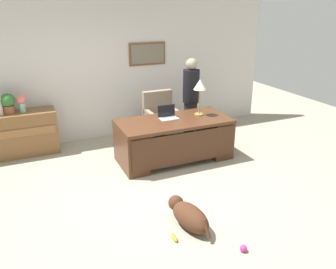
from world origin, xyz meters
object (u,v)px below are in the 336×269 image
object	(u,v)px
vase_with_flowers	(21,102)
dog_toy_plush	(174,237)
desk	(175,138)
person_standing	(191,99)
dog_lying	(189,215)
desk_lamp	(200,87)
armchair	(161,120)
potted_plant	(8,103)
credenza	(13,135)
dog_toy_ball	(243,248)
laptop	(168,115)

from	to	relation	value
vase_with_flowers	dog_toy_plush	size ratio (longest dim) A/B	1.89
desk	person_standing	bearing A→B (deg)	47.56
dog_lying	desk_lamp	xyz separation A→B (m)	(1.19, 1.96, 1.10)
armchair	potted_plant	bearing A→B (deg)	170.50
potted_plant	credenza	bearing A→B (deg)	-165.13
desk_lamp	vase_with_flowers	size ratio (longest dim) A/B	2.05
desk	dog_toy_plush	distance (m)	2.27
desk_lamp	desk	bearing A→B (deg)	-168.90
potted_plant	dog_toy_ball	distance (m)	4.60
potted_plant	dog_toy_plush	distance (m)	3.88
credenza	potted_plant	xyz separation A→B (m)	(0.01, 0.00, 0.60)
armchair	dog_toy_ball	bearing A→B (deg)	-97.03
potted_plant	person_standing	bearing A→B (deg)	-10.10
dog_lying	desk_lamp	size ratio (longest dim) A/B	1.24
desk	dog_lying	size ratio (longest dim) A/B	2.44
dog_lying	potted_plant	world-z (taller)	potted_plant
potted_plant	desk	bearing A→B (deg)	-27.55
credenza	dog_toy_ball	size ratio (longest dim) A/B	18.24
dog_toy_plush	armchair	bearing A→B (deg)	70.31
person_standing	desk_lamp	xyz separation A→B (m)	(-0.17, -0.66, 0.40)
person_standing	potted_plant	size ratio (longest dim) A/B	4.58
laptop	desk_lamp	bearing A→B (deg)	-5.54
laptop	dog_toy_plush	xyz separation A→B (m)	(-0.88, -2.19, -0.77)
armchair	desk_lamp	size ratio (longest dim) A/B	1.56
credenza	laptop	xyz separation A→B (m)	(2.52, -1.19, 0.39)
dog_lying	dog_toy_plush	size ratio (longest dim) A/B	4.80
laptop	desk_lamp	size ratio (longest dim) A/B	0.50
armchair	desk_lamp	distance (m)	1.19
credenza	dog_toy_ball	xyz separation A→B (m)	(2.27, -3.89, -0.36)
laptop	desk_lamp	distance (m)	0.75
desk	dog_lying	xyz separation A→B (m)	(-0.67, -1.86, -0.25)
dog_lying	dog_toy_ball	distance (m)	0.77
dog_lying	desk_lamp	bearing A→B (deg)	58.77
dog_lying	person_standing	bearing A→B (deg)	62.52
dog_toy_plush	credenza	bearing A→B (deg)	116.03
person_standing	laptop	distance (m)	0.97
person_standing	dog_lying	xyz separation A→B (m)	(-1.36, -2.62, -0.69)
desk	vase_with_flowers	bearing A→B (deg)	150.35
credenza	potted_plant	size ratio (longest dim) A/B	4.23
person_standing	vase_with_flowers	xyz separation A→B (m)	(-3.06, 0.58, 0.14)
person_standing	vase_with_flowers	bearing A→B (deg)	169.21
dog_toy_plush	laptop	bearing A→B (deg)	68.20
armchair	vase_with_flowers	world-z (taller)	vase_with_flowers
credenza	laptop	world-z (taller)	laptop
potted_plant	dog_toy_ball	bearing A→B (deg)	-59.76
desk_lamp	dog_toy_ball	world-z (taller)	desk_lamp
vase_with_flowers	credenza	bearing A→B (deg)	-179.65
dog_toy_plush	dog_lying	bearing A→B (deg)	31.47
dog_lying	potted_plant	size ratio (longest dim) A/B	2.22
dog_toy_plush	potted_plant	bearing A→B (deg)	115.95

